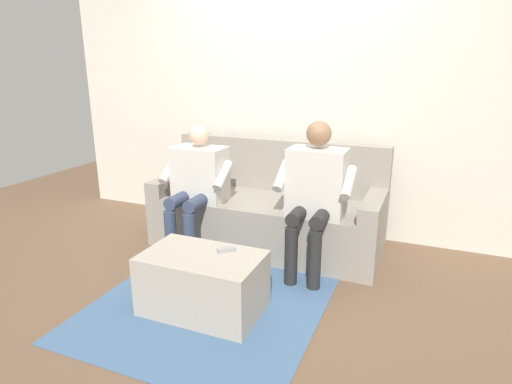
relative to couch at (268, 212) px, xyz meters
name	(u,v)px	position (x,y,z in m)	size (l,w,h in m)	color
ground_plane	(235,277)	(0.00, 0.72, -0.31)	(8.00, 8.00, 0.00)	brown
back_wall	(290,91)	(0.00, -0.55, 1.05)	(4.87, 0.06, 2.72)	beige
couch	(268,212)	(0.00, 0.00, 0.00)	(2.04, 0.80, 0.94)	gray
coffee_table	(203,283)	(0.00, 1.22, -0.10)	(0.79, 0.49, 0.41)	#A89E8E
person_left_seated	(315,189)	(-0.52, 0.36, 0.38)	(0.60, 0.52, 1.20)	beige
person_right_seated	(197,181)	(0.52, 0.37, 0.34)	(0.60, 0.56, 1.12)	beige
remote_gray	(226,250)	(-0.12, 1.11, 0.11)	(0.12, 0.04, 0.02)	gray
floor_rug	(215,298)	(0.00, 1.06, -0.31)	(1.53, 1.78, 0.01)	#426084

